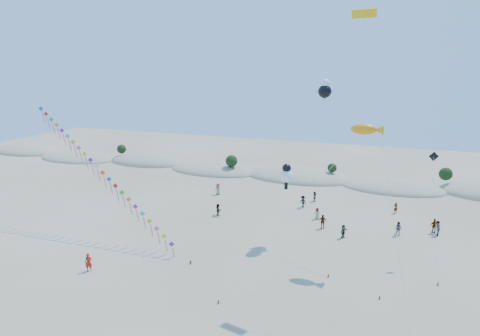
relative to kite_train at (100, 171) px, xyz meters
The scene contains 10 objects.
ground 22.75m from the kite_train, 38.32° to the right, with size 160.00×160.00×0.00m, color gray.
dune_ridge 37.29m from the kite_train, 60.70° to the left, with size 145.30×11.49×5.57m.
kite_train is the anchor object (origin of this frame).
fish_kite 29.85m from the kite_train, ahead, with size 12.06×13.45×14.10m.
cartoon_kite_low 21.51m from the kite_train, 12.40° to the left, with size 6.59×7.12×9.20m.
cartoon_kite_high 27.58m from the kite_train, 23.22° to the left, with size 8.62×15.08×18.09m.
parafoil_kite 32.31m from the kite_train, ahead, with size 6.70×11.73×24.17m.
dark_kite 36.14m from the kite_train, ahead, with size 1.42×6.71×11.20m.
flyer_foreground 11.67m from the kite_train, 61.66° to the right, with size 0.67×0.44×1.83m, color red.
beachgoers 28.66m from the kite_train, 28.47° to the left, with size 31.20×13.24×1.82m.
Camera 1 is at (13.62, -23.61, 19.58)m, focal length 30.00 mm.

